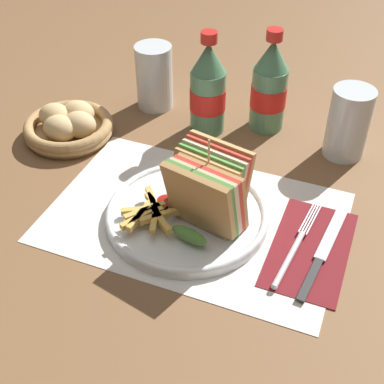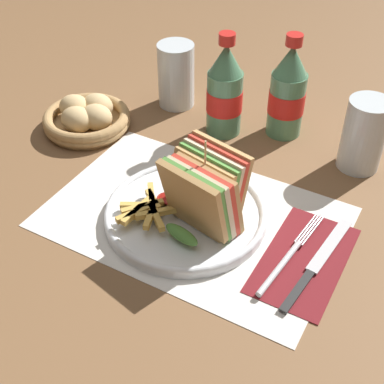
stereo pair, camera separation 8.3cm
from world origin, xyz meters
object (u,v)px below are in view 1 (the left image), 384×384
Objects in this scene: coke_bottle_near at (208,90)px; glass_far at (154,77)px; fork at (293,250)px; plate_main at (187,214)px; knife at (323,251)px; bread_basket at (69,126)px; coke_bottle_far at (269,87)px; club_sandwich at (207,191)px; glass_near at (347,127)px.

coke_bottle_near reaches higher than glass_far.
fork is 1.00× the size of coke_bottle_near.
plate_main is 1.30× the size of fork.
knife is (0.04, 0.02, -0.00)m from fork.
coke_bottle_near is (-0.28, 0.25, 0.08)m from knife.
bread_basket reaches higher than knife.
fork is at bearing -48.50° from coke_bottle_near.
coke_bottle_far reaches higher than plate_main.
coke_bottle_near is 1.52× the size of glass_far.
glass_far is (-0.41, 0.29, 0.06)m from knife.
plate_main is 1.72× the size of club_sandwich.
bread_basket is at bearing 168.91° from fork.
glass_far is (-0.23, -0.01, -0.02)m from coke_bottle_far.
knife is 0.36m from coke_bottle_far.
knife is 0.53m from bread_basket.
glass_near is at bearing 3.76° from coke_bottle_near.
glass_far is at bearing 145.78° from fork.
knife is 0.38m from coke_bottle_near.
fork is 0.29m from glass_near.
club_sandwich is 0.28m from coke_bottle_near.
glass_far is at bearing 126.89° from club_sandwich.
club_sandwich is at bearing -53.11° from glass_far.
knife is 1.27× the size of bread_basket.
fork is (0.17, -0.01, -0.00)m from plate_main.
plate_main is at bearing -172.87° from knife.
club_sandwich is 0.38m from glass_far.
glass_far is 0.20m from bread_basket.
plate_main is 1.20× the size of knife.
bread_basket is (-0.49, -0.14, -0.03)m from glass_near.
glass_far reaches higher than plate_main.
glass_far is at bearing 57.89° from bread_basket.
glass_near is (0.20, 0.27, 0.05)m from plate_main.
coke_bottle_far reaches higher than bread_basket.
coke_bottle_near is at bearing 137.53° from fork.
fork is 1.18× the size of bread_basket.
club_sandwich is 0.89× the size of bread_basket.
knife is 1.64× the size of glass_near.
coke_bottle_far reaches higher than fork.
glass_near is at bearing 59.60° from club_sandwich.
bread_basket is at bearing -122.11° from glass_far.
coke_bottle_far is at bearing 26.94° from coke_bottle_near.
coke_bottle_near is 1.52× the size of glass_near.
fork is 0.04m from knife.
fork is 0.35m from coke_bottle_far.
coke_bottle_near is at bearing 110.44° from club_sandwich.
plate_main is 1.29× the size of coke_bottle_near.
coke_bottle_far is at bearing 118.63° from fork.
glass_far is (-0.37, 0.31, 0.06)m from fork.
club_sandwich is 0.31m from coke_bottle_far.
glass_near reaches higher than bread_basket.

